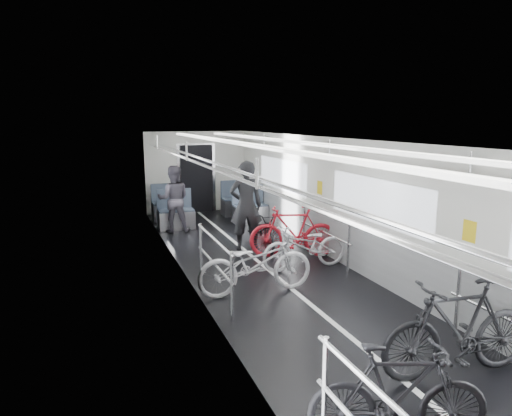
# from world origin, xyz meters

# --- Properties ---
(car_shell) EXTENTS (3.02, 14.01, 2.41)m
(car_shell) POSITION_xyz_m (0.00, 1.78, 1.13)
(car_shell) COLOR black
(car_shell) RESTS_ON ground
(bike_left_mid) EXTENTS (1.59, 0.92, 0.92)m
(bike_left_mid) POSITION_xyz_m (-0.68, -3.49, 0.46)
(bike_left_mid) COLOR black
(bike_left_mid) RESTS_ON floor
(bike_left_far) EXTENTS (1.90, 0.69, 0.99)m
(bike_left_far) POSITION_xyz_m (-0.62, 0.17, 0.50)
(bike_left_far) COLOR silver
(bike_left_far) RESTS_ON floor
(bike_right_near) EXTENTS (1.87, 0.71, 1.10)m
(bike_right_near) POSITION_xyz_m (0.60, -2.82, 0.55)
(bike_right_near) COLOR black
(bike_right_near) RESTS_ON floor
(bike_right_mid) EXTENTS (1.69, 0.61, 0.89)m
(bike_right_mid) POSITION_xyz_m (0.66, 0.99, 0.44)
(bike_right_mid) COLOR #AEADB2
(bike_right_mid) RESTS_ON floor
(bike_right_far) EXTENTS (1.85, 1.01, 1.07)m
(bike_right_far) POSITION_xyz_m (0.78, 1.76, 0.54)
(bike_right_far) COLOR #A5141F
(bike_right_far) RESTS_ON floor
(bike_aisle) EXTENTS (0.60, 1.62, 0.84)m
(bike_aisle) POSITION_xyz_m (0.38, 2.53, 0.42)
(bike_aisle) COLOR black
(bike_aisle) RESTS_ON floor
(person_standing) EXTENTS (0.77, 0.58, 1.91)m
(person_standing) POSITION_xyz_m (0.07, 2.63, 0.95)
(person_standing) COLOR black
(person_standing) RESTS_ON floor
(person_seated) EXTENTS (0.91, 0.77, 1.65)m
(person_seated) POSITION_xyz_m (-1.10, 4.70, 0.82)
(person_seated) COLOR #312E36
(person_seated) RESTS_ON floor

